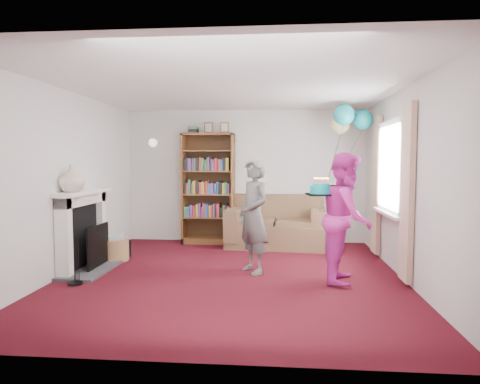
# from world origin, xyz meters

# --- Properties ---
(ground) EXTENTS (5.00, 5.00, 0.00)m
(ground) POSITION_xyz_m (0.00, 0.00, 0.00)
(ground) COLOR #36080D
(ground) RESTS_ON ground
(wall_back) EXTENTS (4.50, 0.02, 2.50)m
(wall_back) POSITION_xyz_m (0.00, 2.51, 1.25)
(wall_back) COLOR silver
(wall_back) RESTS_ON ground
(wall_left) EXTENTS (0.02, 5.00, 2.50)m
(wall_left) POSITION_xyz_m (-2.26, 0.00, 1.25)
(wall_left) COLOR silver
(wall_left) RESTS_ON ground
(wall_right) EXTENTS (0.02, 5.00, 2.50)m
(wall_right) POSITION_xyz_m (2.26, 0.00, 1.25)
(wall_right) COLOR silver
(wall_right) RESTS_ON ground
(ceiling) EXTENTS (4.50, 5.00, 0.01)m
(ceiling) POSITION_xyz_m (0.00, 0.00, 2.50)
(ceiling) COLOR white
(ceiling) RESTS_ON wall_back
(fireplace) EXTENTS (0.55, 1.80, 1.12)m
(fireplace) POSITION_xyz_m (-2.09, 0.19, 0.51)
(fireplace) COLOR #3F3F42
(fireplace) RESTS_ON ground
(window_bay) EXTENTS (0.14, 2.02, 2.20)m
(window_bay) POSITION_xyz_m (2.21, 0.60, 1.20)
(window_bay) COLOR white
(window_bay) RESTS_ON ground
(wall_sconce) EXTENTS (0.16, 0.23, 0.16)m
(wall_sconce) POSITION_xyz_m (-1.75, 2.36, 1.88)
(wall_sconce) COLOR gold
(wall_sconce) RESTS_ON ground
(bookcase) EXTENTS (0.97, 0.42, 2.26)m
(bookcase) POSITION_xyz_m (-0.68, 2.30, 1.00)
(bookcase) COLOR #472B14
(bookcase) RESTS_ON ground
(sofa) EXTENTS (1.73, 0.91, 0.91)m
(sofa) POSITION_xyz_m (0.59, 2.07, 0.34)
(sofa) COLOR brown
(sofa) RESTS_ON ground
(wicker_basket) EXTENTS (0.44, 0.44, 0.39)m
(wicker_basket) POSITION_xyz_m (-1.90, 0.73, 0.18)
(wicker_basket) COLOR #9B6B48
(wicker_basket) RESTS_ON ground
(person_striped) EXTENTS (0.64, 0.69, 1.57)m
(person_striped) POSITION_xyz_m (0.29, 0.20, 0.79)
(person_striped) COLOR black
(person_striped) RESTS_ON ground
(person_magenta) EXTENTS (0.78, 0.91, 1.65)m
(person_magenta) POSITION_xyz_m (1.49, -0.12, 0.82)
(person_magenta) COLOR #D42AA0
(person_magenta) RESTS_ON ground
(birthday_cake) EXTENTS (0.34, 0.34, 0.22)m
(birthday_cake) POSITION_xyz_m (1.16, -0.12, 1.17)
(birthday_cake) COLOR black
(birthday_cake) RESTS_ON ground
(balloons) EXTENTS (0.85, 0.72, 1.78)m
(balloons) POSITION_xyz_m (1.78, 1.65, 2.22)
(balloons) COLOR #3F3F3F
(balloons) RESTS_ON ground
(mantel_vase) EXTENTS (0.45, 0.45, 0.36)m
(mantel_vase) POSITION_xyz_m (-2.12, -0.15, 1.31)
(mantel_vase) COLOR beige
(mantel_vase) RESTS_ON fireplace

